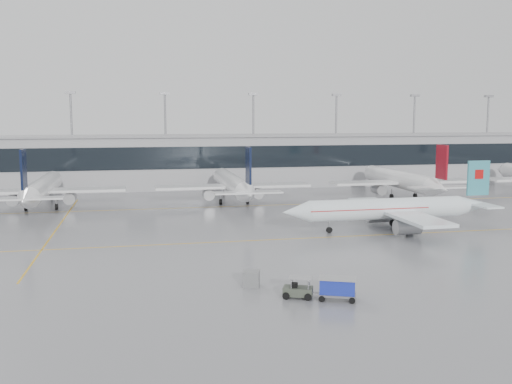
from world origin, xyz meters
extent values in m
plane|color=gray|center=(0.00, 0.00, 0.00)|extent=(320.00, 320.00, 0.00)
cube|color=gold|center=(0.00, 0.00, 0.01)|extent=(120.00, 0.25, 0.01)
cube|color=gold|center=(0.00, 30.00, 0.01)|extent=(120.00, 0.25, 0.01)
cube|color=gold|center=(-30.00, 15.00, 0.01)|extent=(0.25, 60.00, 0.01)
cube|color=#9B9B9F|center=(0.00, 62.00, 6.00)|extent=(180.00, 15.00, 12.00)
cube|color=black|center=(0.00, 54.45, 7.50)|extent=(180.00, 0.20, 5.00)
cube|color=gray|center=(0.00, 62.00, 12.20)|extent=(182.00, 16.00, 0.40)
cylinder|color=gray|center=(-33.00, 68.00, 11.00)|extent=(0.50, 0.50, 22.00)
cube|color=gray|center=(-33.00, 68.00, 22.30)|extent=(2.40, 1.00, 0.60)
cylinder|color=gray|center=(-11.00, 68.00, 11.00)|extent=(0.50, 0.50, 22.00)
cube|color=gray|center=(-11.00, 68.00, 22.30)|extent=(2.40, 1.00, 0.60)
cylinder|color=gray|center=(11.00, 68.00, 11.00)|extent=(0.50, 0.50, 22.00)
cube|color=gray|center=(11.00, 68.00, 22.30)|extent=(2.40, 1.00, 0.60)
cylinder|color=gray|center=(33.00, 68.00, 11.00)|extent=(0.50, 0.50, 22.00)
cube|color=gray|center=(33.00, 68.00, 22.30)|extent=(2.40, 1.00, 0.60)
cylinder|color=gray|center=(55.00, 68.00, 11.00)|extent=(0.50, 0.50, 22.00)
cube|color=gray|center=(55.00, 68.00, 22.30)|extent=(2.40, 1.00, 0.60)
cylinder|color=gray|center=(77.00, 68.00, 11.00)|extent=(0.50, 0.50, 22.00)
cube|color=gray|center=(77.00, 68.00, 22.30)|extent=(2.40, 1.00, 0.60)
cylinder|color=white|center=(17.55, 2.82, 3.26)|extent=(23.49, 3.41, 3.08)
cone|color=white|center=(3.82, 2.62, 3.26)|extent=(4.04, 3.13, 3.08)
cone|color=white|center=(32.07, 3.03, 3.26)|extent=(5.64, 3.16, 3.08)
cube|color=white|center=(19.05, 2.84, 2.86)|extent=(5.37, 25.48, 0.45)
cube|color=white|center=(32.27, 3.03, 3.56)|extent=(2.94, 9.81, 0.25)
cube|color=teal|center=(32.47, 3.03, 7.42)|extent=(3.60, 0.40, 5.25)
cylinder|color=#9E9EA1|center=(18.62, -1.97, 1.36)|extent=(3.63, 2.15, 2.10)
cylinder|color=#9E9EA1|center=(18.48, 7.63, 1.36)|extent=(3.63, 2.15, 2.10)
cylinder|color=gray|center=(8.82, 2.69, 1.08)|extent=(0.20, 0.20, 1.27)
cylinder|color=black|center=(8.82, 2.69, 0.45)|extent=(0.90, 0.31, 0.90)
cylinder|color=gray|center=(20.09, 0.25, 1.18)|extent=(0.24, 0.24, 1.27)
cylinder|color=black|center=(20.09, 0.25, 0.55)|extent=(1.11, 0.47, 1.10)
cylinder|color=gray|center=(20.01, 5.45, 1.18)|extent=(0.24, 0.24, 1.27)
cylinder|color=black|center=(20.01, 5.45, 0.55)|extent=(1.11, 0.47, 1.10)
cube|color=#B70F0F|center=(32.47, 3.03, 8.00)|extent=(1.41, 0.47, 1.40)
cube|color=#B70F0F|center=(14.55, 2.77, 3.46)|extent=(18.04, 3.37, 0.12)
cylinder|color=white|center=(-35.00, 35.00, 3.80)|extent=(3.59, 27.36, 3.59)
cone|color=white|center=(-35.00, 50.68, 3.80)|extent=(3.59, 4.00, 3.59)
cone|color=white|center=(-35.00, 18.52, 3.80)|extent=(3.59, 5.60, 3.59)
cube|color=white|center=(-35.00, 33.50, 3.40)|extent=(29.64, 5.00, 0.45)
cube|color=white|center=(-35.00, 18.32, 4.10)|extent=(11.40, 2.80, 0.25)
cube|color=black|center=(-35.00, 18.12, 8.66)|extent=(0.35, 3.60, 6.12)
cylinder|color=#9E9EA1|center=(-39.80, 34.00, 1.90)|extent=(2.10, 3.60, 2.10)
cylinder|color=#9E9EA1|center=(-30.20, 34.00, 1.90)|extent=(2.10, 3.60, 2.10)
cylinder|color=gray|center=(-35.00, 45.68, 1.23)|extent=(0.20, 0.20, 1.56)
cylinder|color=black|center=(-35.00, 45.68, 0.45)|extent=(0.30, 0.90, 0.90)
cylinder|color=gray|center=(-37.60, 32.50, 1.33)|extent=(0.24, 0.24, 1.56)
cylinder|color=black|center=(-37.60, 32.50, 0.55)|extent=(0.45, 1.10, 1.10)
cylinder|color=gray|center=(-32.40, 32.50, 1.33)|extent=(0.24, 0.24, 1.56)
cylinder|color=black|center=(-32.40, 32.50, 0.55)|extent=(0.45, 1.10, 1.10)
cylinder|color=white|center=(0.00, 35.00, 3.80)|extent=(3.59, 27.36, 3.59)
cone|color=white|center=(0.00, 50.68, 3.80)|extent=(3.59, 4.00, 3.59)
cone|color=white|center=(0.00, 18.52, 3.80)|extent=(3.59, 5.60, 3.59)
cube|color=white|center=(0.00, 33.50, 3.40)|extent=(29.64, 5.00, 0.45)
cube|color=white|center=(0.00, 18.32, 4.10)|extent=(11.40, 2.80, 0.25)
cube|color=black|center=(0.00, 18.12, 8.66)|extent=(0.35, 3.60, 6.12)
cylinder|color=#9E9EA1|center=(-4.80, 34.00, 1.90)|extent=(2.10, 3.60, 2.10)
cylinder|color=#9E9EA1|center=(4.80, 34.00, 1.90)|extent=(2.10, 3.60, 2.10)
cylinder|color=gray|center=(0.00, 45.68, 1.23)|extent=(0.20, 0.20, 1.56)
cylinder|color=black|center=(0.00, 45.68, 0.45)|extent=(0.30, 0.90, 0.90)
cylinder|color=gray|center=(-2.60, 32.50, 1.33)|extent=(0.24, 0.24, 1.56)
cylinder|color=black|center=(-2.60, 32.50, 0.55)|extent=(0.45, 1.10, 1.10)
cylinder|color=gray|center=(2.60, 32.50, 1.33)|extent=(0.24, 0.24, 1.56)
cylinder|color=black|center=(2.60, 32.50, 0.55)|extent=(0.45, 1.10, 1.10)
cylinder|color=white|center=(35.00, 35.00, 3.80)|extent=(3.59, 27.36, 3.59)
cone|color=white|center=(35.00, 50.68, 3.80)|extent=(3.59, 4.00, 3.59)
cone|color=white|center=(35.00, 18.52, 3.80)|extent=(3.59, 5.60, 3.59)
cube|color=white|center=(35.00, 33.50, 3.40)|extent=(29.64, 5.00, 0.45)
cube|color=white|center=(35.00, 18.32, 4.10)|extent=(11.40, 2.80, 0.25)
cube|color=maroon|center=(35.00, 18.12, 8.66)|extent=(0.35, 3.60, 6.12)
cylinder|color=#9E9EA1|center=(30.20, 34.00, 1.90)|extent=(2.10, 3.60, 2.10)
cylinder|color=#9E9EA1|center=(39.80, 34.00, 1.90)|extent=(2.10, 3.60, 2.10)
cylinder|color=gray|center=(35.00, 45.68, 1.23)|extent=(0.20, 0.20, 1.56)
cylinder|color=black|center=(35.00, 45.68, 0.45)|extent=(0.30, 0.90, 0.90)
cylinder|color=gray|center=(32.40, 32.50, 1.33)|extent=(0.24, 0.24, 1.56)
cylinder|color=black|center=(32.40, 32.50, 0.55)|extent=(0.45, 1.10, 1.10)
cylinder|color=gray|center=(37.60, 32.50, 1.33)|extent=(0.24, 0.24, 1.56)
cylinder|color=black|center=(37.60, 32.50, 0.55)|extent=(0.45, 1.10, 1.10)
cone|color=white|center=(70.00, 50.68, 3.80)|extent=(3.59, 4.00, 3.59)
cube|color=#3D4438|center=(-3.76, -24.94, 0.62)|extent=(3.04, 2.37, 0.78)
cube|color=gray|center=(-3.55, -25.02, 1.93)|extent=(2.52, 2.15, 0.07)
cube|color=black|center=(-4.07, -24.81, 1.12)|extent=(0.86, 1.04, 0.45)
cylinder|color=gray|center=(-1.89, -25.70, 0.56)|extent=(1.28, 0.59, 0.09)
cylinder|color=gray|center=(-4.51, -25.30, 1.40)|extent=(0.09, 0.09, 1.01)
cylinder|color=gray|center=(-4.04, -24.16, 1.40)|extent=(0.09, 0.09, 1.01)
cylinder|color=gray|center=(-3.06, -25.89, 1.40)|extent=(0.09, 0.09, 1.01)
cylinder|color=gray|center=(-2.59, -24.75, 1.40)|extent=(0.09, 0.09, 1.01)
cylinder|color=black|center=(-4.97, -25.23, 0.34)|extent=(0.71, 0.46, 0.67)
cylinder|color=black|center=(-4.42, -23.88, 0.34)|extent=(0.71, 0.46, 0.67)
cylinder|color=black|center=(-3.10, -25.99, 0.34)|extent=(0.71, 0.46, 0.67)
cylinder|color=black|center=(-2.55, -24.65, 0.34)|extent=(0.71, 0.46, 0.67)
cube|color=gray|center=(-0.43, -26.30, 0.51)|extent=(3.77, 2.84, 0.20)
cube|color=#1929A7|center=(-0.43, -26.30, 1.29)|extent=(3.51, 2.65, 1.35)
cube|color=gray|center=(-0.43, -26.30, 2.03)|extent=(3.81, 2.95, 0.11)
cylinder|color=black|center=(-2.00, -26.57, 0.28)|extent=(0.60, 0.40, 0.56)
cylinder|color=black|center=(-1.36, -25.01, 0.28)|extent=(0.60, 0.40, 0.56)
cylinder|color=black|center=(0.50, -27.60, 0.28)|extent=(0.60, 0.40, 0.56)
cylinder|color=black|center=(1.14, -26.03, 0.28)|extent=(0.60, 0.40, 0.56)
cube|color=slate|center=(-7.27, -20.62, 0.78)|extent=(1.94, 1.86, 1.57)
camera|label=1|loc=(-17.93, -73.90, 16.49)|focal=40.00mm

